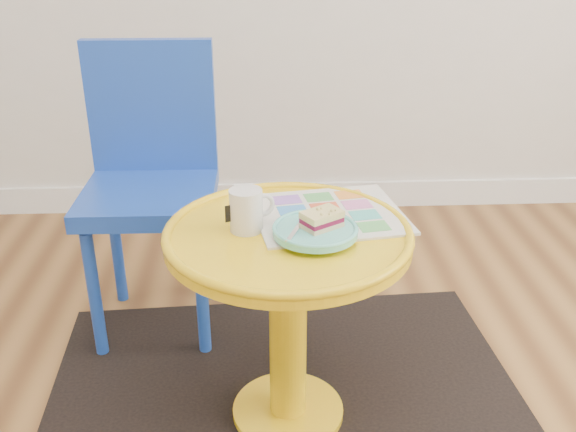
{
  "coord_description": "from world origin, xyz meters",
  "views": [
    {
      "loc": [
        -0.27,
        -0.69,
        1.21
      ],
      "look_at": [
        -0.21,
        0.64,
        0.59
      ],
      "focal_mm": 40.0,
      "sensor_mm": 36.0,
      "label": 1
    }
  ],
  "objects_px": {
    "side_table": "(288,289)",
    "newspaper": "(328,214)",
    "plate": "(315,231)",
    "mug": "(247,209)",
    "chair": "(151,171)"
  },
  "relations": [
    {
      "from": "mug",
      "to": "plate",
      "type": "height_order",
      "value": "mug"
    },
    {
      "from": "mug",
      "to": "plate",
      "type": "xyz_separation_m",
      "value": [
        0.15,
        -0.06,
        -0.03
      ]
    },
    {
      "from": "newspaper",
      "to": "plate",
      "type": "height_order",
      "value": "plate"
    },
    {
      "from": "newspaper",
      "to": "chair",
      "type": "bearing_deg",
      "value": 129.94
    },
    {
      "from": "side_table",
      "to": "newspaper",
      "type": "distance_m",
      "value": 0.21
    },
    {
      "from": "side_table",
      "to": "mug",
      "type": "relative_size",
      "value": 5.39
    },
    {
      "from": "chair",
      "to": "mug",
      "type": "relative_size",
      "value": 8.27
    },
    {
      "from": "side_table",
      "to": "plate",
      "type": "distance_m",
      "value": 0.19
    },
    {
      "from": "newspaper",
      "to": "mug",
      "type": "xyz_separation_m",
      "value": [
        -0.2,
        -0.07,
        0.05
      ]
    },
    {
      "from": "side_table",
      "to": "plate",
      "type": "relative_size",
      "value": 3.0
    },
    {
      "from": "plate",
      "to": "side_table",
      "type": "bearing_deg",
      "value": 145.51
    },
    {
      "from": "chair",
      "to": "side_table",
      "type": "bearing_deg",
      "value": -52.11
    },
    {
      "from": "chair",
      "to": "mug",
      "type": "bearing_deg",
      "value": -58.59
    },
    {
      "from": "mug",
      "to": "chair",
      "type": "bearing_deg",
      "value": 98.46
    },
    {
      "from": "side_table",
      "to": "mug",
      "type": "xyz_separation_m",
      "value": [
        -0.09,
        0.01,
        0.21
      ]
    }
  ]
}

